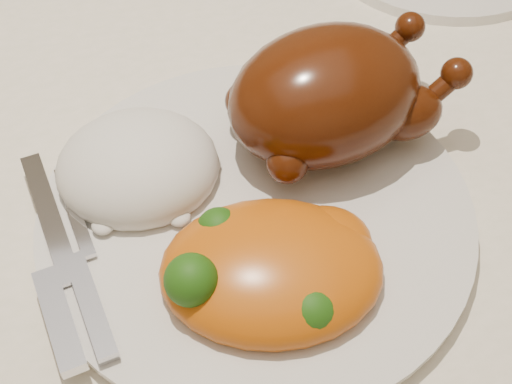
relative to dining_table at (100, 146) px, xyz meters
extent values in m
cylinder|color=brown|center=(0.73, 0.38, -0.31)|extent=(0.07, 0.07, 0.72)
cube|color=brown|center=(0.00, 0.00, 0.07)|extent=(1.60, 0.90, 0.04)
cube|color=white|center=(0.00, 0.00, 0.10)|extent=(1.72, 1.02, 0.01)
cylinder|color=silver|center=(0.10, -0.20, 0.11)|extent=(0.33, 0.33, 0.01)
ellipsoid|color=#4F1E08|center=(0.17, -0.15, 0.16)|extent=(0.16, 0.14, 0.09)
ellipsoid|color=#4F1E08|center=(0.16, -0.15, 0.18)|extent=(0.08, 0.06, 0.04)
ellipsoid|color=#4F1E08|center=(0.22, -0.17, 0.15)|extent=(0.06, 0.04, 0.04)
sphere|color=#4F1E08|center=(0.26, -0.16, 0.17)|extent=(0.02, 0.02, 0.02)
ellipsoid|color=#4F1E08|center=(0.21, -0.11, 0.15)|extent=(0.06, 0.04, 0.04)
sphere|color=#4F1E08|center=(0.25, -0.10, 0.17)|extent=(0.02, 0.02, 0.02)
sphere|color=#4F1E08|center=(0.13, -0.19, 0.15)|extent=(0.03, 0.03, 0.03)
sphere|color=#4F1E08|center=(0.12, -0.12, 0.15)|extent=(0.03, 0.03, 0.03)
ellipsoid|color=white|center=(0.03, -0.15, 0.13)|extent=(0.13, 0.12, 0.06)
ellipsoid|color=#D8640D|center=(0.10, -0.26, 0.13)|extent=(0.16, 0.14, 0.05)
ellipsoid|color=#D8640D|center=(0.14, -0.25, 0.13)|extent=(0.07, 0.06, 0.03)
ellipsoid|color=#143A09|center=(0.07, -0.25, 0.13)|extent=(0.03, 0.03, 0.03)
ellipsoid|color=#143A09|center=(0.05, -0.26, 0.14)|extent=(0.03, 0.03, 0.03)
ellipsoid|color=#143A09|center=(0.11, -0.29, 0.13)|extent=(0.03, 0.03, 0.03)
ellipsoid|color=#143A09|center=(0.08, -0.24, 0.13)|extent=(0.03, 0.03, 0.02)
ellipsoid|color=#143A09|center=(0.12, -0.27, 0.13)|extent=(0.02, 0.02, 0.02)
ellipsoid|color=#143A09|center=(0.07, -0.22, 0.13)|extent=(0.03, 0.03, 0.03)
cube|color=silver|center=(-0.04, -0.17, 0.12)|extent=(0.03, 0.12, 0.00)
cube|color=silver|center=(-0.04, -0.26, 0.12)|extent=(0.03, 0.08, 0.01)
cube|color=silver|center=(-0.02, -0.25, 0.12)|extent=(0.03, 0.08, 0.01)
cube|color=silver|center=(-0.02, -0.17, 0.12)|extent=(0.03, 0.09, 0.00)
camera|label=1|loc=(0.03, -0.50, 0.51)|focal=50.00mm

